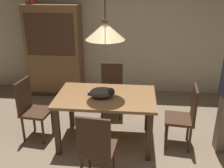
% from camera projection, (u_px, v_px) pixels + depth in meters
% --- Properties ---
extents(ground, '(10.00, 10.00, 0.00)m').
position_uv_depth(ground, '(110.00, 167.00, 3.36)').
color(ground, '#847056').
extents(back_wall, '(6.40, 0.10, 2.90)m').
position_uv_depth(back_wall, '(123.00, 24.00, 5.28)').
color(back_wall, beige).
rests_on(back_wall, ground).
extents(dining_table, '(1.40, 0.90, 0.75)m').
position_uv_depth(dining_table, '(106.00, 102.00, 3.68)').
color(dining_table, olive).
rests_on(dining_table, ground).
extents(chair_left_side, '(0.44, 0.44, 0.93)m').
position_uv_depth(chair_left_side, '(31.00, 107.00, 3.84)').
color(chair_left_side, '#472D1E').
rests_on(chair_left_side, ground).
extents(chair_right_side, '(0.44, 0.44, 0.93)m').
position_uv_depth(chair_right_side, '(185.00, 114.00, 3.62)').
color(chair_right_side, '#472D1E').
rests_on(chair_right_side, ground).
extents(chair_far_back, '(0.42, 0.42, 0.93)m').
position_uv_depth(chair_far_back, '(112.00, 88.00, 4.54)').
color(chair_far_back, '#472D1E').
rests_on(chair_far_back, ground).
extents(chair_near_front, '(0.44, 0.44, 0.93)m').
position_uv_depth(chair_near_front, '(96.00, 146.00, 2.92)').
color(chair_near_front, '#472D1E').
rests_on(chair_near_front, ground).
extents(cat_sleeping, '(0.39, 0.27, 0.16)m').
position_uv_depth(cat_sleeping, '(103.00, 93.00, 3.55)').
color(cat_sleeping, '#4C4742').
rests_on(cat_sleeping, dining_table).
extents(pendant_lamp, '(0.52, 0.52, 1.30)m').
position_uv_depth(pendant_lamp, '(105.00, 31.00, 3.30)').
color(pendant_lamp, beige).
extents(hutch_bookcase, '(1.12, 0.45, 1.85)m').
position_uv_depth(hutch_bookcase, '(55.00, 53.00, 5.30)').
color(hutch_bookcase, brown).
rests_on(hutch_bookcase, ground).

